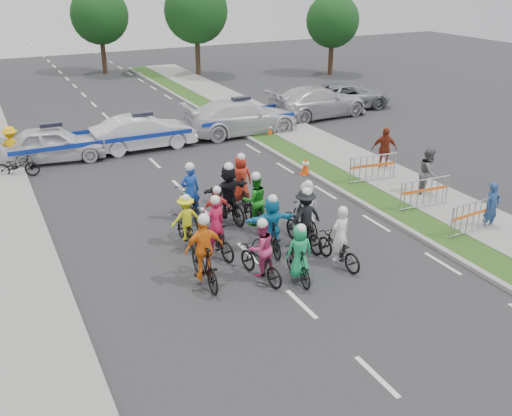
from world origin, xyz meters
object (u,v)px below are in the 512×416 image
rider_0 (339,246)px  police_car_0 (53,144)px  rider_10 (186,225)px  tree_4 (99,15)px  marshal_hiviz (12,147)px  barrier_1 (424,194)px  tree_1 (196,11)px  tree_2 (333,21)px  rider_7 (306,213)px  rider_12 (190,201)px  rider_5 (271,228)px  rider_8 (255,208)px  cone_1 (269,129)px  rider_4 (304,224)px  cone_0 (306,166)px  rider_2 (261,257)px  rider_11 (228,197)px  civilian_suv (347,96)px  rider_3 (204,257)px  barrier_0 (473,218)px  police_car_1 (144,132)px  rider_9 (217,217)px  spectator_2 (384,149)px  barrier_2 (372,169)px  spectator_0 (492,207)px  parked_bike (17,166)px  police_car_2 (241,117)px  rider_6 (215,235)px  rider_13 (240,185)px  civilian_sedan (318,102)px  rider_1 (299,258)px  spectator_1 (429,173)px

rider_0 → police_car_0: bearing=-72.5°
rider_10 → tree_4: (4.39, 29.68, 3.53)m
marshal_hiviz → barrier_1: size_ratio=0.86×
tree_1 → tree_2: 9.87m
rider_7 → tree_4: (0.87, 30.64, 3.48)m
barrier_1 → rider_12: bearing=159.6°
rider_12 → rider_5: bearing=113.6°
rider_8 → cone_1: bearing=-115.0°
rider_4 → cone_0: rider_4 is taller
rider_2 → rider_11: (0.78, 3.81, 0.17)m
tree_2 → civilian_suv: bearing=-118.3°
rider_0 → tree_1: bearing=-109.6°
rider_3 → tree_2: bearing=-127.5°
rider_7 → barrier_0: bearing=158.4°
police_car_1 → rider_9: bearing=176.2°
rider_7 → barrier_1: bearing=-176.5°
cone_1 → spectator_2: bearing=-74.4°
police_car_0 → barrier_1: police_car_0 is taller
cone_0 → barrier_0: bearing=-76.1°
police_car_1 → marshal_hiviz: size_ratio=2.66×
cone_0 → barrier_2: bearing=-48.9°
rider_0 → tree_4: tree_4 is taller
police_car_1 → civilian_suv: police_car_1 is taller
rider_2 → rider_8: 3.11m
spectator_0 → tree_4: bearing=95.7°
rider_3 → police_car_1: 12.37m
spectator_0 → parked_bike: (-12.74, 11.83, -0.35)m
barrier_1 → rider_3: bearing=-171.9°
rider_10 → rider_5: bearing=142.9°
rider_9 → police_car_2: (5.58, 10.07, 0.17)m
rider_6 → police_car_1: 10.88m
rider_13 → cone_1: 8.61m
rider_0 → rider_12: (-2.59, 4.65, 0.06)m
tree_2 → civilian_sedan: bearing=-126.4°
police_car_2 → civilian_sedan: size_ratio=1.00×
civilian_sedan → civilian_suv: bearing=-72.4°
rider_1 → spectator_2: bearing=-133.8°
spectator_1 → spectator_2: bearing=48.4°
spectator_1 → tree_2: tree_2 is taller
rider_13 → civilian_sedan: rider_13 is taller
rider_2 → parked_bike: size_ratio=1.10×
civilian_sedan → cone_0: civilian_sedan is taller
rider_5 → police_car_1: size_ratio=0.40×
rider_5 → spectator_1: rider_5 is taller
rider_4 → rider_6: size_ratio=0.99×
rider_7 → tree_4: tree_4 is taller
rider_0 → marshal_hiviz: 14.73m
rider_8 → barrier_1: bearing=173.8°
civilian_suv → police_car_0: bearing=107.0°
barrier_1 → civilian_sedan: bearing=73.9°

